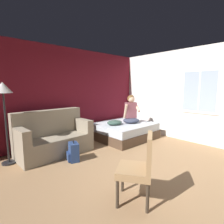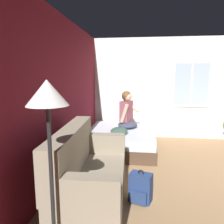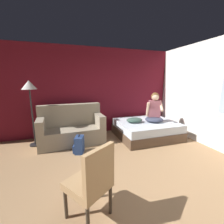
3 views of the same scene
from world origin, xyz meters
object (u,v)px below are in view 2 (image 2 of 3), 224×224
bed (121,140)px  throw_pillow (119,131)px  cell_phone (139,124)px  couch (88,175)px  person_seated (127,113)px  backpack (140,188)px  floor_lamp (48,112)px

bed → throw_pillow: (-0.40, 0.02, 0.31)m
throw_pillow → cell_phone: (0.95, -0.42, -0.07)m
bed → couch: couch is taller
bed → throw_pillow: size_ratio=3.61×
bed → person_seated: bearing=-31.0°
person_seated → throw_pillow: size_ratio=1.82×
couch → cell_phone: bearing=-13.6°
person_seated → backpack: 2.36m
couch → person_seated: size_ratio=1.99×
couch → backpack: couch is taller
floor_lamp → bed: bearing=-6.4°
bed → couch: (-2.18, 0.26, 0.16)m
person_seated → cell_phone: size_ratio=6.08×
throw_pillow → bed: bearing=-2.7°
couch → backpack: (0.12, -0.71, -0.20)m
bed → person_seated: person_seated is taller
person_seated → floor_lamp: bearing=172.0°
person_seated → throw_pillow: (-0.58, 0.13, -0.29)m
couch → person_seated: (2.37, -0.38, 0.44)m
bed → person_seated: (0.19, -0.11, 0.60)m
backpack → couch: bearing=99.4°
throw_pillow → cell_phone: throw_pillow is taller
person_seated → cell_phone: (0.37, -0.29, -0.35)m
person_seated → backpack: person_seated is taller
couch → cell_phone: (2.74, -0.66, 0.09)m
bed → couch: size_ratio=1.00×
bed → floor_lamp: floor_lamp is taller
couch → floor_lamp: (-0.96, 0.09, 1.04)m
throw_pillow → cell_phone: bearing=-23.7°
floor_lamp → cell_phone: bearing=-11.5°
person_seated → floor_lamp: floor_lamp is taller
bed → cell_phone: 0.73m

